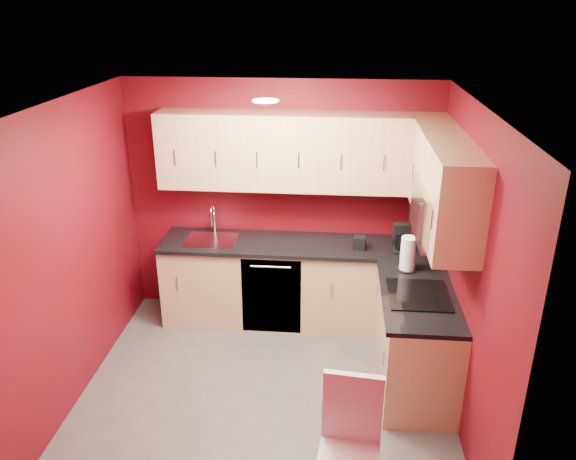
% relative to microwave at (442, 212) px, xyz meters
% --- Properties ---
extents(floor, '(3.20, 3.20, 0.00)m').
position_rel_microwave_xyz_m(floor, '(-1.39, -0.20, -1.66)').
color(floor, '#54514F').
rests_on(floor, ground).
extents(ceiling, '(3.20, 3.20, 0.00)m').
position_rel_microwave_xyz_m(ceiling, '(-1.39, -0.20, 0.84)').
color(ceiling, white).
rests_on(ceiling, wall_back).
extents(wall_back, '(3.20, 0.00, 3.20)m').
position_rel_microwave_xyz_m(wall_back, '(-1.39, 1.30, -0.41)').
color(wall_back, '#600918').
rests_on(wall_back, floor).
extents(wall_front, '(3.20, 0.00, 3.20)m').
position_rel_microwave_xyz_m(wall_front, '(-1.39, -1.70, -0.41)').
color(wall_front, '#600918').
rests_on(wall_front, floor).
extents(wall_left, '(0.00, 3.00, 3.00)m').
position_rel_microwave_xyz_m(wall_left, '(-2.99, -0.20, -0.41)').
color(wall_left, '#600918').
rests_on(wall_left, floor).
extents(wall_right, '(0.00, 3.00, 3.00)m').
position_rel_microwave_xyz_m(wall_right, '(0.21, -0.20, -0.41)').
color(wall_right, '#600918').
rests_on(wall_right, floor).
extents(base_cabinets_back, '(2.80, 0.60, 0.87)m').
position_rel_microwave_xyz_m(base_cabinets_back, '(-1.19, 1.00, -1.22)').
color(base_cabinets_back, tan).
rests_on(base_cabinets_back, floor).
extents(base_cabinets_right, '(0.60, 1.30, 0.87)m').
position_rel_microwave_xyz_m(base_cabinets_right, '(-0.09, 0.05, -1.22)').
color(base_cabinets_right, tan).
rests_on(base_cabinets_right, floor).
extents(countertop_back, '(2.80, 0.63, 0.04)m').
position_rel_microwave_xyz_m(countertop_back, '(-1.19, 0.99, -0.77)').
color(countertop_back, black).
rests_on(countertop_back, base_cabinets_back).
extents(countertop_right, '(0.63, 1.27, 0.04)m').
position_rel_microwave_xyz_m(countertop_right, '(-0.11, 0.04, -0.77)').
color(countertop_right, black).
rests_on(countertop_right, base_cabinets_right).
extents(upper_cabinets_back, '(2.80, 0.35, 0.75)m').
position_rel_microwave_xyz_m(upper_cabinets_back, '(-1.19, 1.13, 0.17)').
color(upper_cabinets_back, tan).
rests_on(upper_cabinets_back, wall_back).
extents(upper_cabinets_right, '(0.35, 1.55, 0.75)m').
position_rel_microwave_xyz_m(upper_cabinets_right, '(0.03, 0.24, 0.23)').
color(upper_cabinets_right, tan).
rests_on(upper_cabinets_right, wall_right).
extents(microwave, '(0.42, 0.76, 0.42)m').
position_rel_microwave_xyz_m(microwave, '(0.00, 0.00, 0.00)').
color(microwave, silver).
rests_on(microwave, upper_cabinets_right).
extents(cooktop, '(0.50, 0.55, 0.01)m').
position_rel_microwave_xyz_m(cooktop, '(-0.11, 0.00, -0.74)').
color(cooktop, black).
rests_on(cooktop, countertop_right).
extents(sink, '(0.52, 0.42, 0.35)m').
position_rel_microwave_xyz_m(sink, '(-2.09, 1.00, -0.72)').
color(sink, silver).
rests_on(sink, countertop_back).
extents(dishwasher_front, '(0.60, 0.02, 0.82)m').
position_rel_microwave_xyz_m(dishwasher_front, '(-1.44, 0.71, -1.22)').
color(dishwasher_front, black).
rests_on(dishwasher_front, base_cabinets_back).
extents(downlight, '(0.20, 0.20, 0.01)m').
position_rel_microwave_xyz_m(downlight, '(-1.39, 0.10, 0.82)').
color(downlight, white).
rests_on(downlight, ceiling).
extents(coffee_maker, '(0.18, 0.23, 0.27)m').
position_rel_microwave_xyz_m(coffee_maker, '(-0.17, 0.89, -0.62)').
color(coffee_maker, black).
rests_on(coffee_maker, countertop_back).
extents(napkin_holder, '(0.13, 0.13, 0.13)m').
position_rel_microwave_xyz_m(napkin_holder, '(-0.58, 0.91, -0.69)').
color(napkin_holder, black).
rests_on(napkin_holder, countertop_back).
extents(paper_towel, '(0.21, 0.21, 0.32)m').
position_rel_microwave_xyz_m(paper_towel, '(-0.16, 0.48, -0.59)').
color(paper_towel, white).
rests_on(paper_towel, countertop_right).
extents(dining_chair, '(0.44, 0.46, 0.98)m').
position_rel_microwave_xyz_m(dining_chair, '(-0.69, -1.39, -1.17)').
color(dining_chair, silver).
rests_on(dining_chair, floor).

